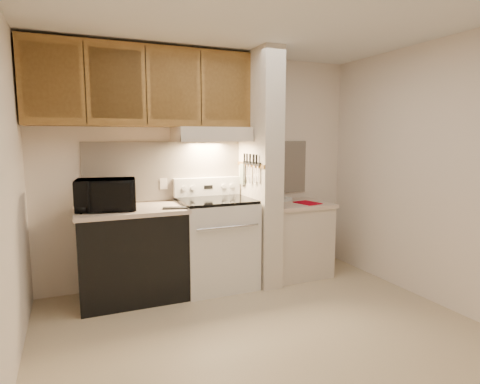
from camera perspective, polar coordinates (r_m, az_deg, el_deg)
floor at (r=3.50m, az=3.44°, el=-19.33°), size 3.60×3.60×0.00m
ceiling at (r=3.25m, az=3.83°, el=23.99°), size 3.60×3.60×0.00m
wall_back at (r=4.52m, az=-4.96°, el=3.38°), size 3.60×2.50×0.02m
wall_left at (r=2.83m, az=-30.99°, el=-0.29°), size 0.02×3.00×2.50m
wall_right at (r=4.26m, az=25.85°, el=2.37°), size 0.02×3.00×2.50m
backsplash at (r=4.51m, az=-4.92°, el=3.18°), size 2.60×0.02×0.63m
range_body at (r=4.33m, az=-3.41°, el=-7.42°), size 0.76×0.65×0.92m
oven_window at (r=4.03m, az=-1.87°, el=-7.96°), size 0.50×0.01×0.30m
oven_handle at (r=3.94m, az=-1.69°, el=-5.02°), size 0.65×0.02×0.02m
cooktop at (r=4.23m, az=-3.46°, el=-1.19°), size 0.74×0.64×0.03m
range_backguard at (r=4.48m, az=-4.70°, el=0.78°), size 0.76×0.08×0.20m
range_display at (r=4.44m, az=-4.52°, el=0.72°), size 0.10×0.01×0.04m
range_knob_left_outer at (r=4.36m, az=-8.00°, el=0.54°), size 0.05×0.02×0.05m
range_knob_left_inner at (r=4.39m, az=-6.74°, el=0.60°), size 0.05×0.02×0.05m
range_knob_right_inner at (r=4.50m, az=-2.34°, el=0.83°), size 0.05×0.02×0.05m
range_knob_right_outer at (r=4.54m, az=-1.16°, el=0.89°), size 0.05×0.02×0.05m
dishwasher_front at (r=4.15m, az=-15.11°, el=-8.72°), size 1.00×0.63×0.87m
left_countertop at (r=4.04m, az=-15.34°, el=-2.52°), size 1.04×0.67×0.04m
spoon_rest at (r=3.92m, az=-9.14°, el=-2.25°), size 0.26×0.14×0.02m
teal_jar at (r=3.90m, az=-20.27°, el=-2.05°), size 0.11×0.11×0.10m
outlet at (r=4.38m, az=-10.81°, el=1.17°), size 0.08×0.01×0.12m
microwave at (r=3.97m, az=-18.53°, el=-0.36°), size 0.58×0.43×0.30m
partition_pillar at (r=4.39m, az=2.83°, el=3.27°), size 0.22×0.70×2.50m
pillar_trim at (r=4.33m, az=1.45°, el=3.89°), size 0.01×0.70×0.04m
knife_strip at (r=4.28m, az=1.66°, el=4.11°), size 0.02×0.42×0.04m
knife_blade_a at (r=4.13m, az=2.51°, el=2.58°), size 0.01×0.03×0.16m
knife_handle_a at (r=4.14m, az=2.35°, el=4.68°), size 0.02×0.02×0.10m
knife_blade_b at (r=4.20m, az=2.02°, el=2.54°), size 0.01×0.04×0.18m
knife_handle_b at (r=4.20m, az=1.96°, el=4.72°), size 0.02×0.02×0.10m
knife_blade_c at (r=4.30m, az=1.43°, el=2.52°), size 0.01×0.04×0.20m
knife_handle_c at (r=4.28m, az=1.46°, el=4.78°), size 0.02×0.02×0.10m
knife_blade_d at (r=4.37m, az=1.00°, el=2.87°), size 0.01×0.04×0.16m
knife_handle_d at (r=4.36m, az=1.00°, el=4.83°), size 0.02×0.02×0.10m
knife_blade_e at (r=4.44m, az=0.61°, el=2.81°), size 0.01×0.04×0.18m
knife_handle_e at (r=4.42m, az=0.64°, el=4.88°), size 0.02×0.02×0.10m
oven_mitt at (r=4.49m, az=0.36°, el=2.58°), size 0.03×0.09×0.23m
right_cab_base at (r=4.74m, az=7.80°, el=-6.81°), size 0.70×0.60×0.81m
right_countertop at (r=4.65m, az=7.90°, el=-1.74°), size 0.74×0.64×0.04m
red_folder at (r=4.62m, az=9.57°, el=-1.53°), size 0.25×0.31×0.01m
white_box at (r=4.76m, az=6.43°, el=-1.03°), size 0.17×0.15×0.04m
range_hood at (r=4.30m, az=-4.10°, el=8.17°), size 0.78×0.44×0.15m
hood_lip at (r=4.10m, az=-3.13°, el=7.58°), size 0.78×0.04×0.06m
upper_cabinets at (r=4.20m, az=-13.60°, el=14.29°), size 2.18×0.33×0.77m
cab_door_a at (r=3.98m, az=-25.24°, el=14.15°), size 0.46×0.01×0.63m
cab_gap_a at (r=3.98m, az=-21.20°, el=14.36°), size 0.01×0.01×0.73m
cab_door_b at (r=4.00m, az=-17.18°, el=14.49°), size 0.46×0.01×0.63m
cab_gap_b at (r=4.04m, az=-13.20°, el=14.56°), size 0.01×0.01×0.73m
cab_door_c at (r=4.10m, az=-9.33°, el=14.56°), size 0.46×0.01×0.63m
cab_gap_c at (r=4.17m, az=-5.57°, el=14.51°), size 0.01×0.01×0.73m
cab_door_d at (r=4.26m, az=-1.97°, el=14.39°), size 0.46×0.01×0.63m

